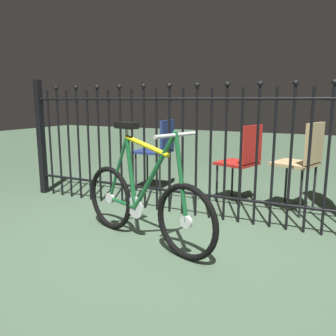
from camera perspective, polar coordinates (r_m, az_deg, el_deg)
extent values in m
plane|color=#445C45|center=(2.90, -0.82, -11.49)|extent=(20.00, 20.00, 0.00)
cylinder|color=black|center=(4.44, -20.04, 3.89)|extent=(0.02, 0.02, 1.22)
sphere|color=black|center=(4.41, -20.59, 12.13)|extent=(0.05, 0.05, 0.05)
cylinder|color=black|center=(4.33, -18.73, 3.82)|extent=(0.02, 0.02, 1.22)
cylinder|color=black|center=(4.24, -17.36, 3.75)|extent=(0.02, 0.02, 1.22)
sphere|color=black|center=(4.21, -17.87, 12.38)|extent=(0.05, 0.05, 0.05)
cylinder|color=black|center=(4.14, -15.93, 3.67)|extent=(0.02, 0.02, 1.22)
cylinder|color=black|center=(4.05, -14.43, 3.59)|extent=(0.02, 0.02, 1.22)
sphere|color=black|center=(4.02, -14.88, 12.63)|extent=(0.05, 0.05, 0.05)
cylinder|color=black|center=(3.96, -12.86, 3.49)|extent=(0.02, 0.02, 1.22)
cylinder|color=black|center=(3.87, -11.22, 3.39)|extent=(0.02, 0.02, 1.22)
sphere|color=black|center=(3.84, -11.59, 12.86)|extent=(0.05, 0.05, 0.05)
cylinder|color=black|center=(3.78, -9.51, 3.29)|extent=(0.02, 0.02, 1.22)
cylinder|color=black|center=(3.70, -7.72, 3.17)|extent=(0.02, 0.02, 1.22)
sphere|color=black|center=(3.67, -7.98, 13.07)|extent=(0.05, 0.05, 0.05)
cylinder|color=black|center=(3.63, -5.85, 3.05)|extent=(0.02, 0.02, 1.22)
cylinder|color=black|center=(3.55, -3.91, 2.92)|extent=(0.02, 0.02, 1.22)
sphere|color=black|center=(3.52, -4.05, 13.24)|extent=(0.05, 0.05, 0.05)
cylinder|color=black|center=(3.49, -1.88, 2.78)|extent=(0.02, 0.02, 1.22)
cylinder|color=black|center=(3.42, 0.22, 2.63)|extent=(0.02, 0.02, 1.22)
sphere|color=black|center=(3.39, 0.23, 13.35)|extent=(0.05, 0.05, 0.05)
cylinder|color=black|center=(3.36, 2.40, 2.47)|extent=(0.02, 0.02, 1.22)
cylinder|color=black|center=(3.31, 4.65, 2.30)|extent=(0.02, 0.02, 1.22)
sphere|color=black|center=(3.27, 4.83, 13.39)|extent=(0.05, 0.05, 0.05)
cylinder|color=black|center=(3.26, 6.97, 2.13)|extent=(0.02, 0.02, 1.22)
cylinder|color=black|center=(3.22, 9.36, 1.94)|extent=(0.02, 0.02, 1.22)
sphere|color=black|center=(3.18, 9.73, 13.35)|extent=(0.05, 0.05, 0.05)
cylinder|color=black|center=(3.18, 11.81, 1.75)|extent=(0.02, 0.02, 1.22)
cylinder|color=black|center=(3.15, 14.31, 1.55)|extent=(0.02, 0.02, 1.22)
sphere|color=black|center=(3.11, 14.88, 13.20)|extent=(0.05, 0.05, 0.05)
cylinder|color=black|center=(3.12, 16.86, 1.34)|extent=(0.02, 0.02, 1.22)
cylinder|color=black|center=(3.10, 19.44, 1.13)|extent=(0.02, 0.02, 1.22)
sphere|color=black|center=(3.07, 20.22, 12.94)|extent=(0.05, 0.05, 0.05)
cylinder|color=black|center=(3.09, 22.05, 0.91)|extent=(0.02, 0.02, 1.22)
cylinder|color=black|center=(3.08, 24.68, 0.69)|extent=(0.02, 0.02, 1.22)
sphere|color=black|center=(3.05, 25.66, 12.56)|extent=(0.05, 0.05, 0.05)
cylinder|color=black|center=(3.40, 4.22, -4.21)|extent=(3.94, 0.03, 0.03)
cylinder|color=black|center=(3.28, 4.45, 11.24)|extent=(3.94, 0.03, 0.03)
cube|color=black|center=(4.43, -20.09, 4.68)|extent=(0.07, 0.07, 1.35)
torus|color=black|center=(3.08, -9.48, -4.85)|extent=(0.54, 0.21, 0.55)
cylinder|color=silver|center=(3.08, -9.48, -4.85)|extent=(0.10, 0.06, 0.09)
torus|color=black|center=(2.46, 3.01, -8.81)|extent=(0.54, 0.21, 0.55)
cylinder|color=silver|center=(2.46, 3.01, -8.81)|extent=(0.10, 0.06, 0.09)
cylinder|color=#19592D|center=(2.59, -2.35, -0.80)|extent=(0.46, 0.18, 0.65)
cylinder|color=yellow|center=(2.62, -3.59, 3.67)|extent=(0.45, 0.18, 0.14)
cylinder|color=#19592D|center=(2.79, -6.09, -0.73)|extent=(0.13, 0.07, 0.57)
cylinder|color=#19592D|center=(2.95, -7.53, -5.62)|extent=(0.33, 0.13, 0.04)
cylinder|color=#19592D|center=(2.92, -8.20, -0.13)|extent=(0.26, 0.11, 0.56)
cylinder|color=#19592D|center=(2.40, 2.14, -1.56)|extent=(0.14, 0.07, 0.63)
cylinder|color=silver|center=(2.39, 1.25, 5.66)|extent=(0.03, 0.03, 0.02)
cylinder|color=silver|center=(2.39, 1.24, 5.42)|extent=(0.15, 0.39, 0.03)
cylinder|color=silver|center=(2.78, -6.81, 5.81)|extent=(0.03, 0.03, 0.07)
cube|color=black|center=(2.77, -6.84, 6.94)|extent=(0.22, 0.15, 0.05)
cylinder|color=silver|center=(2.83, -5.40, -6.46)|extent=(0.18, 0.07, 0.18)
cylinder|color=black|center=(3.89, 8.01, -2.49)|extent=(0.02, 0.02, 0.42)
cylinder|color=black|center=(4.13, 10.49, -1.77)|extent=(0.02, 0.02, 0.42)
cylinder|color=black|center=(3.72, 11.73, -3.22)|extent=(0.02, 0.02, 0.42)
cylinder|color=black|center=(3.97, 14.08, -2.42)|extent=(0.02, 0.02, 0.42)
cube|color=#A51E19|center=(3.88, 11.20, 0.78)|extent=(0.47, 0.47, 0.03)
cube|color=#A51E19|center=(3.75, 13.60, 3.82)|extent=(0.14, 0.35, 0.39)
cylinder|color=black|center=(4.36, -5.28, -0.63)|extent=(0.02, 0.02, 0.46)
cylinder|color=black|center=(4.65, -3.41, 0.12)|extent=(0.02, 0.02, 0.46)
cylinder|color=black|center=(4.22, -1.36, -0.98)|extent=(0.02, 0.02, 0.46)
cylinder|color=black|center=(4.52, 0.32, -0.19)|extent=(0.02, 0.02, 0.46)
cube|color=navy|center=(4.39, -2.46, 2.76)|extent=(0.43, 0.43, 0.03)
cube|color=navy|center=(4.29, -0.12, 5.40)|extent=(0.05, 0.39, 0.37)
cylinder|color=black|center=(3.68, 16.61, -3.18)|extent=(0.02, 0.02, 0.47)
cylinder|color=black|center=(3.94, 18.77, -2.37)|extent=(0.02, 0.02, 0.47)
cylinder|color=black|center=(3.55, 20.93, -3.97)|extent=(0.02, 0.02, 0.47)
cylinder|color=black|center=(3.82, 22.85, -3.07)|extent=(0.02, 0.02, 0.47)
cube|color=tan|center=(3.70, 20.05, 0.67)|extent=(0.49, 0.49, 0.03)
cube|color=tan|center=(3.59, 22.89, 3.77)|extent=(0.15, 0.35, 0.39)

